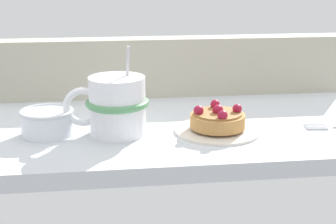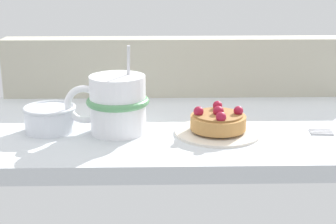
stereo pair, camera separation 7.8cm
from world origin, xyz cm
name	(u,v)px [view 1 (the left image)]	position (x,y,z in cm)	size (l,w,h in cm)	color
ground_plane	(184,127)	(0.00, 0.00, -1.29)	(73.20, 40.87, 2.58)	silver
window_rail_back	(171,66)	(0.00, 17.68, 5.82)	(71.74, 5.52, 11.64)	#B2AD99
dessert_plate	(217,130)	(4.19, -7.10, 0.37)	(13.60, 13.60, 0.80)	silver
raspberry_tart	(218,119)	(4.18, -7.11, 2.16)	(8.73, 8.73, 3.71)	#B77F42
coffee_mug	(116,105)	(-11.80, -5.98, 4.66)	(13.35, 9.91, 13.93)	white
sugar_bowl	(47,121)	(-22.52, -5.03, 2.17)	(8.39, 8.39, 4.08)	silver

